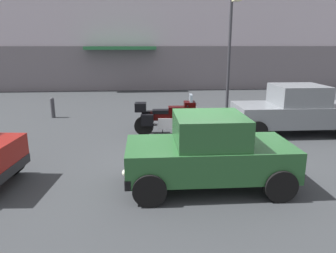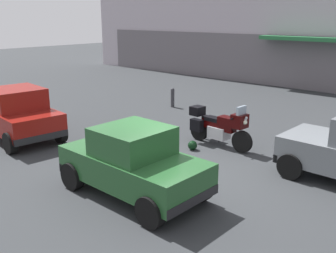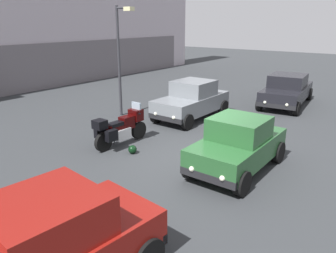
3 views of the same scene
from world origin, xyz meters
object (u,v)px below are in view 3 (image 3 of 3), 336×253
(car_wagon_end, at_px, (192,100))
(helmet, at_px, (132,149))
(car_sedan_far, at_px, (287,90))
(car_compact_side, at_px, (238,145))
(streetlamp_curbside, at_px, (121,51))
(motorcycle, at_px, (121,128))
(car_hatchback_near, at_px, (42,251))

(car_wagon_end, bearing_deg, helmet, 9.37)
(car_sedan_far, distance_m, car_wagon_end, 5.48)
(car_compact_side, relative_size, car_wagon_end, 0.90)
(car_sedan_far, xyz_separation_m, streetlamp_curbside, (-6.37, 5.22, 2.08))
(motorcycle, distance_m, car_wagon_end, 4.24)
(helmet, distance_m, streetlamp_curbside, 5.30)
(motorcycle, bearing_deg, car_compact_side, -79.06)
(car_wagon_end, distance_m, streetlamp_curbside, 3.70)
(car_sedan_far, height_order, car_wagon_end, car_wagon_end)
(streetlamp_curbside, bearing_deg, car_compact_side, -108.19)
(helmet, bearing_deg, car_wagon_end, 8.70)
(car_compact_side, height_order, streetlamp_curbside, streetlamp_curbside)
(motorcycle, distance_m, helmet, 1.03)
(streetlamp_curbside, bearing_deg, helmet, -132.20)
(helmet, relative_size, car_sedan_far, 0.06)
(helmet, height_order, car_compact_side, car_compact_side)
(car_hatchback_near, relative_size, car_compact_side, 1.14)
(helmet, bearing_deg, car_sedan_far, -11.08)
(helmet, bearing_deg, car_compact_side, -74.49)
(car_sedan_far, bearing_deg, car_wagon_end, -33.73)
(helmet, height_order, car_sedan_far, car_sedan_far)
(car_sedan_far, distance_m, car_compact_side, 8.65)
(helmet, distance_m, car_compact_side, 3.40)
(car_compact_side, xyz_separation_m, car_wagon_end, (3.68, 3.92, 0.04))
(motorcycle, height_order, car_wagon_end, car_wagon_end)
(car_hatchback_near, xyz_separation_m, car_sedan_far, (14.44, 0.99, -0.03))
(helmet, relative_size, car_compact_side, 0.08)
(motorcycle, distance_m, streetlamp_curbside, 4.34)
(car_hatchback_near, height_order, car_wagon_end, same)
(car_hatchback_near, bearing_deg, streetlamp_curbside, -136.46)
(motorcycle, xyz_separation_m, helmet, (-0.34, -0.84, -0.48))
(helmet, distance_m, car_hatchback_near, 5.80)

